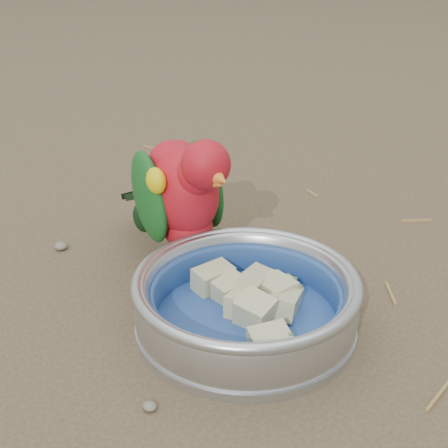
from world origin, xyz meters
The scene contains 6 objects.
ground centered at (0.00, 0.00, 0.00)m, with size 60.00×60.00×0.00m, color brown.
food_bowl centered at (0.11, 0.10, 0.01)m, with size 0.22×0.22×0.02m, color #B2B2BA.
bowl_wall centered at (0.11, 0.10, 0.04)m, with size 0.22×0.22×0.04m, color #B2B2BA, non-canonical shape.
fruit_wedges centered at (0.11, 0.10, 0.03)m, with size 0.13×0.13×0.03m, color #BFB889, non-canonical shape.
lory_parrot centered at (-0.02, 0.16, 0.08)m, with size 0.10×0.20×0.17m, color #AF101C, non-canonical shape.
ground_debris centered at (-0.05, 0.04, 0.00)m, with size 0.90×0.80×0.01m, color olive, non-canonical shape.
Camera 1 is at (0.43, -0.38, 0.41)m, focal length 55.00 mm.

